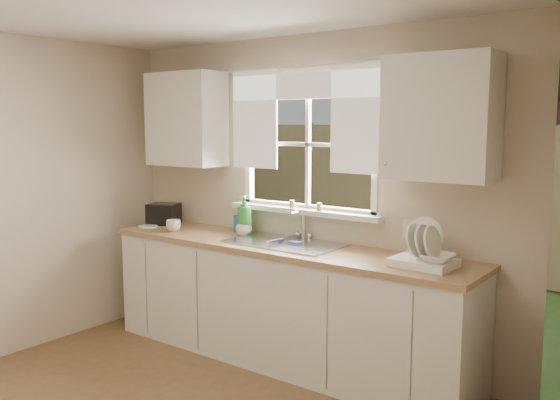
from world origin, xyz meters
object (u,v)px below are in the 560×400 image
Objects in this scene: dish_rack at (424,255)px; cup at (173,226)px; black_appliance at (164,214)px; soap_bottle_a at (244,215)px.

dish_rack is 3.18× the size of cup.
soap_bottle_a is at bearing -20.99° from black_appliance.
black_appliance is (-0.94, -0.02, -0.07)m from soap_bottle_a.
cup is 0.49× the size of black_appliance.
soap_bottle_a is at bearing 175.78° from dish_rack.
dish_rack is 1.60m from soap_bottle_a.
soap_bottle_a is 0.65m from cup.
cup is (-2.19, -0.10, -0.02)m from dish_rack.
cup is (-0.60, -0.22, -0.12)m from soap_bottle_a.
soap_bottle_a is at bearing 42.12° from cup.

